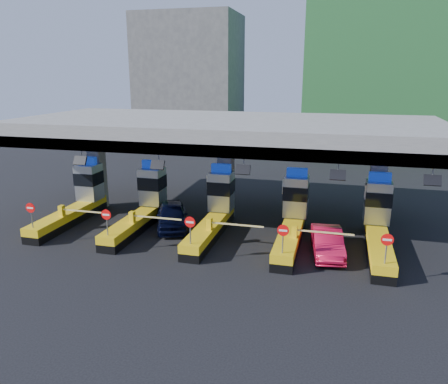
# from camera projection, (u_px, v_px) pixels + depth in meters

# --- Properties ---
(ground) EXTENTS (120.00, 120.00, 0.00)m
(ground) POSITION_uv_depth(u_px,v_px,m) (214.00, 232.00, 28.29)
(ground) COLOR black
(ground) RESTS_ON ground
(toll_canopy) EXTENTS (28.00, 12.09, 7.00)m
(toll_canopy) POSITION_uv_depth(u_px,v_px,m) (225.00, 132.00, 29.35)
(toll_canopy) COLOR slate
(toll_canopy) RESTS_ON ground
(toll_lane_far_left) EXTENTS (4.43, 8.00, 4.16)m
(toll_lane_far_left) POSITION_uv_depth(u_px,v_px,m) (79.00, 199.00, 30.65)
(toll_lane_far_left) COLOR black
(toll_lane_far_left) RESTS_ON ground
(toll_lane_left) EXTENTS (4.43, 8.00, 4.16)m
(toll_lane_left) POSITION_uv_depth(u_px,v_px,m) (144.00, 205.00, 29.42)
(toll_lane_left) COLOR black
(toll_lane_left) RESTS_ON ground
(toll_lane_center) EXTENTS (4.43, 8.00, 4.16)m
(toll_lane_center) POSITION_uv_depth(u_px,v_px,m) (215.00, 210.00, 28.18)
(toll_lane_center) COLOR black
(toll_lane_center) RESTS_ON ground
(toll_lane_right) EXTENTS (4.43, 8.00, 4.16)m
(toll_lane_right) POSITION_uv_depth(u_px,v_px,m) (293.00, 217.00, 26.95)
(toll_lane_right) COLOR black
(toll_lane_right) RESTS_ON ground
(toll_lane_far_right) EXTENTS (4.43, 8.00, 4.16)m
(toll_lane_far_right) POSITION_uv_depth(u_px,v_px,m) (378.00, 224.00, 25.71)
(toll_lane_far_right) COLOR black
(toll_lane_far_right) RESTS_ON ground
(bg_building_scaffold) EXTENTS (18.00, 12.00, 28.00)m
(bg_building_scaffold) POSITION_uv_depth(u_px,v_px,m) (386.00, 38.00, 51.48)
(bg_building_scaffold) COLOR #1E5926
(bg_building_scaffold) RESTS_ON ground
(bg_building_concrete) EXTENTS (14.00, 10.00, 18.00)m
(bg_building_concrete) POSITION_uv_depth(u_px,v_px,m) (190.00, 80.00, 62.95)
(bg_building_concrete) COLOR #4C4C49
(bg_building_concrete) RESTS_ON ground
(van) EXTENTS (3.76, 5.32, 1.68)m
(van) POSITION_uv_depth(u_px,v_px,m) (172.00, 215.00, 28.96)
(van) COLOR black
(van) RESTS_ON ground
(red_car) EXTENTS (2.18, 4.70, 1.49)m
(red_car) POSITION_uv_depth(u_px,v_px,m) (327.00, 242.00, 24.64)
(red_car) COLOR red
(red_car) RESTS_ON ground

